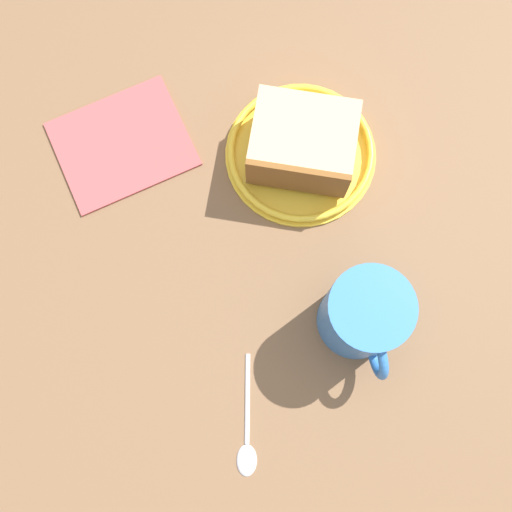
% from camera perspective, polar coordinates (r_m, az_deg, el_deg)
% --- Properties ---
extents(ground_plane, '(1.35, 1.35, 0.03)m').
position_cam_1_polar(ground_plane, '(0.65, 1.19, -0.28)').
color(ground_plane, brown).
extents(small_plate, '(0.16, 0.16, 0.01)m').
position_cam_1_polar(small_plate, '(0.66, 4.24, 9.68)').
color(small_plate, yellow).
rests_on(small_plate, ground_plane).
extents(cake_slice, '(0.12, 0.13, 0.06)m').
position_cam_1_polar(cake_slice, '(0.63, 4.41, 10.51)').
color(cake_slice, brown).
rests_on(cake_slice, small_plate).
extents(tea_mug, '(0.09, 0.09, 0.10)m').
position_cam_1_polar(tea_mug, '(0.58, 10.39, -5.20)').
color(tea_mug, '#3372BF').
rests_on(tea_mug, ground_plane).
extents(teaspoon, '(0.10, 0.08, 0.01)m').
position_cam_1_polar(teaspoon, '(0.61, -0.87, -17.03)').
color(teaspoon, silver).
rests_on(teaspoon, ground_plane).
extents(folded_napkin, '(0.18, 0.17, 0.01)m').
position_cam_1_polar(folded_napkin, '(0.68, -12.27, 10.58)').
color(folded_napkin, '#B24C4C').
rests_on(folded_napkin, ground_plane).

